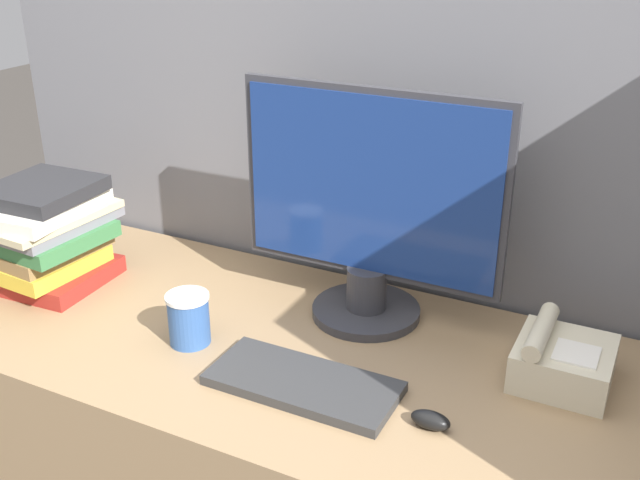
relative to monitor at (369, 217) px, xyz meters
name	(u,v)px	position (x,y,z in m)	size (l,w,h in m)	color
cubicle_panel_rear	(369,268)	(-0.08, 0.19, -0.22)	(2.06, 0.04, 1.57)	slate
monitor	(369,217)	(0.00, 0.00, 0.00)	(0.58, 0.24, 0.51)	#333338
keyboard	(303,383)	(0.00, -0.31, -0.22)	(0.36, 0.16, 0.02)	#333333
mouse	(431,420)	(0.26, -0.31, -0.22)	(0.07, 0.04, 0.03)	black
coffee_cup	(189,319)	(-0.28, -0.27, -0.18)	(0.09, 0.09, 0.11)	#335999
book_stack	(46,233)	(-0.73, -0.20, -0.10)	(0.27, 0.32, 0.25)	maroon
desk_telephone	(562,361)	(0.43, -0.07, -0.19)	(0.18, 0.18, 0.11)	beige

